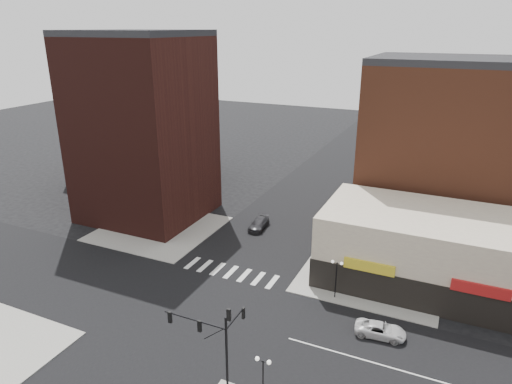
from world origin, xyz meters
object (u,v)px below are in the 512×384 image
at_px(white_suv, 380,330).
at_px(dark_sedan_north, 259,224).
at_px(street_lamp_ne, 337,270).
at_px(traffic_signal, 217,335).
at_px(street_lamp_se_a, 263,370).

height_order(white_suv, dark_sedan_north, dark_sedan_north).
bearing_deg(dark_sedan_north, white_suv, -45.28).
relative_size(street_lamp_ne, dark_sedan_north, 0.88).
xyz_separation_m(white_suv, dark_sedan_north, (-19.44, 16.61, 0.06)).
relative_size(traffic_signal, street_lamp_ne, 1.87).
distance_m(street_lamp_ne, dark_sedan_north, 18.97).
xyz_separation_m(traffic_signal, street_lamp_se_a, (3.76, -0.17, -1.67)).
xyz_separation_m(street_lamp_ne, dark_sedan_north, (-14.12, 12.39, -2.60)).
height_order(street_lamp_ne, dark_sedan_north, street_lamp_ne).
relative_size(street_lamp_se_a, street_lamp_ne, 1.00).
relative_size(white_suv, dark_sedan_north, 0.95).
relative_size(traffic_signal, dark_sedan_north, 1.64).
bearing_deg(dark_sedan_north, street_lamp_ne, -46.05).
xyz_separation_m(street_lamp_se_a, white_suv, (6.32, 11.79, -2.67)).
bearing_deg(street_lamp_ne, white_suv, -38.38).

